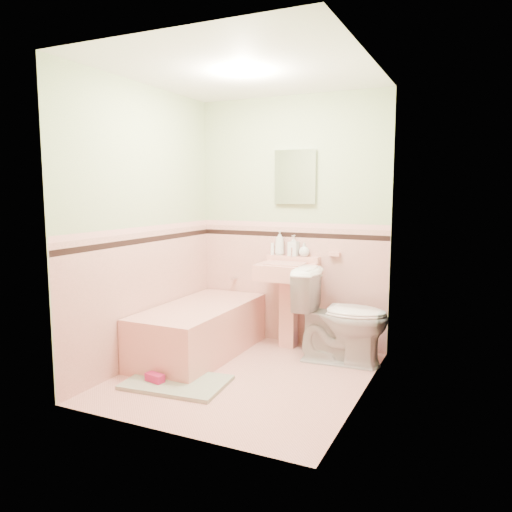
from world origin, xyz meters
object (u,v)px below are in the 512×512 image
at_px(soap_bottle_mid, 294,245).
at_px(bucket, 318,337).
at_px(bathtub, 200,332).
at_px(toilet, 341,316).
at_px(sink, 286,306).
at_px(soap_bottle_left, 280,243).
at_px(soap_bottle_right, 304,250).
at_px(shoe, 155,378).
at_px(medicine_cabinet, 295,177).

distance_m(soap_bottle_mid, bucket, 0.95).
bearing_deg(bathtub, bucket, 33.60).
xyz_separation_m(toilet, bucket, (-0.31, 0.29, -0.32)).
height_order(bathtub, sink, sink).
bearing_deg(bucket, soap_bottle_left, 171.58).
height_order(sink, soap_bottle_left, soap_bottle_left).
bearing_deg(bucket, soap_bottle_right, 159.62).
height_order(bathtub, bucket, bathtub).
bearing_deg(toilet, soap_bottle_mid, 56.15).
height_order(sink, soap_bottle_mid, soap_bottle_mid).
height_order(soap_bottle_mid, shoe, soap_bottle_mid).
height_order(sink, soap_bottle_right, soap_bottle_right).
relative_size(toilet, shoe, 5.32).
distance_m(soap_bottle_mid, shoe, 1.90).
bearing_deg(toilet, bucket, 43.94).
distance_m(bathtub, medicine_cabinet, 1.78).
relative_size(soap_bottle_mid, shoe, 1.30).
distance_m(sink, medicine_cabinet, 1.29).
distance_m(bathtub, soap_bottle_mid, 1.26).
relative_size(sink, bucket, 3.74).
bearing_deg(soap_bottle_left, medicine_cabinet, 11.34).
height_order(medicine_cabinet, soap_bottle_mid, medicine_cabinet).
bearing_deg(bucket, toilet, -42.61).
distance_m(sink, soap_bottle_right, 0.59).
bearing_deg(bucket, bathtub, -146.40).
distance_m(soap_bottle_mid, toilet, 0.91).
bearing_deg(soap_bottle_mid, sink, -90.85).
height_order(sink, bucket, sink).
height_order(soap_bottle_left, shoe, soap_bottle_left).
bearing_deg(bathtub, soap_bottle_mid, 46.12).
height_order(medicine_cabinet, soap_bottle_right, medicine_cabinet).
bearing_deg(bathtub, soap_bottle_right, 41.76).
distance_m(medicine_cabinet, toilet, 1.46).
distance_m(bathtub, bucket, 1.17).
distance_m(soap_bottle_right, toilet, 0.81).
bearing_deg(shoe, bucket, 69.74).
bearing_deg(medicine_cabinet, sink, -90.00).
relative_size(sink, soap_bottle_right, 6.23).
height_order(soap_bottle_right, bucket, soap_bottle_right).
distance_m(soap_bottle_left, toilet, 1.03).
height_order(sink, toilet, toilet).
relative_size(medicine_cabinet, soap_bottle_left, 2.14).
bearing_deg(shoe, soap_bottle_left, 84.61).
relative_size(bathtub, bucket, 6.58).
xyz_separation_m(soap_bottle_left, toilet, (0.75, -0.35, -0.61)).
bearing_deg(bucket, sink, -158.43).
xyz_separation_m(sink, toilet, (0.60, -0.17, 0.00)).
distance_m(sink, toilet, 0.63).
relative_size(bathtub, soap_bottle_mid, 7.14).
relative_size(soap_bottle_right, toilet, 0.16).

